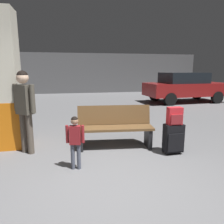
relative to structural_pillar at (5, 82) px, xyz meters
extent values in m
cube|color=slate|center=(1.90, 1.87, -1.46)|extent=(18.00, 18.00, 0.10)
cube|color=#565658|center=(1.90, 10.73, -0.01)|extent=(18.00, 0.12, 2.80)
cube|color=orange|center=(0.00, 0.00, -0.91)|extent=(0.57, 0.57, 1.00)
cube|color=beige|center=(0.00, 0.00, 0.51)|extent=(0.56, 0.56, 1.84)
cube|color=brown|center=(2.23, -0.53, -0.97)|extent=(1.64, 0.60, 0.05)
cube|color=brown|center=(2.25, -0.28, -0.74)|extent=(1.60, 0.27, 0.42)
cube|color=black|center=(1.51, -0.46, -1.20)|extent=(0.12, 0.41, 0.41)
cube|color=black|center=(2.94, -0.60, -1.20)|extent=(0.12, 0.41, 0.41)
cube|color=black|center=(3.29, -1.07, -1.09)|extent=(0.39, 0.21, 0.56)
cube|color=black|center=(3.29, -1.18, -1.15)|extent=(0.34, 0.03, 0.36)
cube|color=#A5A5AA|center=(3.29, -0.99, -0.82)|extent=(0.14, 0.03, 0.02)
cylinder|color=black|center=(3.13, -0.99, -1.39)|extent=(0.02, 0.04, 0.04)
cylinder|color=black|center=(3.45, -0.98, -1.39)|extent=(0.02, 0.04, 0.04)
cube|color=red|center=(3.29, -1.07, -0.64)|extent=(0.28, 0.17, 0.34)
cube|color=maroon|center=(3.29, -1.16, -0.69)|extent=(0.23, 0.04, 0.19)
cylinder|color=black|center=(3.29, -1.07, -0.48)|extent=(0.06, 0.03, 0.02)
cylinder|color=#4C5160|center=(1.41, -1.38, -1.19)|extent=(0.07, 0.07, 0.44)
cylinder|color=#4C5160|center=(1.31, -1.36, -1.19)|extent=(0.07, 0.07, 0.44)
cube|color=maroon|center=(1.36, -1.37, -0.81)|extent=(0.20, 0.14, 0.31)
cylinder|color=maroon|center=(1.49, -1.40, -0.80)|extent=(0.05, 0.05, 0.30)
cylinder|color=maroon|center=(1.24, -1.35, -0.80)|extent=(0.05, 0.05, 0.30)
sphere|color=#A87A5B|center=(1.36, -1.37, -0.57)|extent=(0.13, 0.13, 0.13)
sphere|color=black|center=(1.36, -1.37, -0.56)|extent=(0.12, 0.12, 0.12)
cylinder|color=#E5D84C|center=(1.32, -1.27, -0.80)|extent=(0.06, 0.06, 0.10)
cylinder|color=red|center=(1.32, -1.27, -0.72)|extent=(0.01, 0.01, 0.06)
cylinder|color=brown|center=(0.51, -0.50, -1.01)|extent=(0.12, 0.12, 0.80)
cylinder|color=brown|center=(0.37, -0.38, -1.01)|extent=(0.12, 0.12, 0.80)
cube|color=#4C473D|center=(0.44, -0.44, -0.32)|extent=(0.38, 0.36, 0.57)
cylinder|color=#4C473D|center=(0.62, -0.60, -0.29)|extent=(0.09, 0.09, 0.54)
cylinder|color=#4C473D|center=(0.26, -0.29, -0.29)|extent=(0.09, 0.09, 0.54)
sphere|color=beige|center=(0.44, -0.44, 0.09)|extent=(0.23, 0.23, 0.23)
sphere|color=black|center=(0.44, -0.44, 0.13)|extent=(0.21, 0.21, 0.21)
cube|color=maroon|center=(7.18, 5.23, -0.74)|extent=(4.19, 1.93, 0.64)
cube|color=black|center=(7.03, 5.23, -0.16)|extent=(2.18, 1.66, 0.52)
cylinder|color=black|center=(8.43, 6.11, -1.11)|extent=(0.61, 0.23, 0.60)
cylinder|color=black|center=(8.52, 4.51, -1.11)|extent=(0.61, 0.23, 0.60)
cylinder|color=black|center=(5.83, 5.96, -1.11)|extent=(0.61, 0.23, 0.60)
cylinder|color=black|center=(5.92, 4.36, -1.11)|extent=(0.61, 0.23, 0.60)
camera|label=1|loc=(1.29, -4.80, 0.24)|focal=34.24mm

